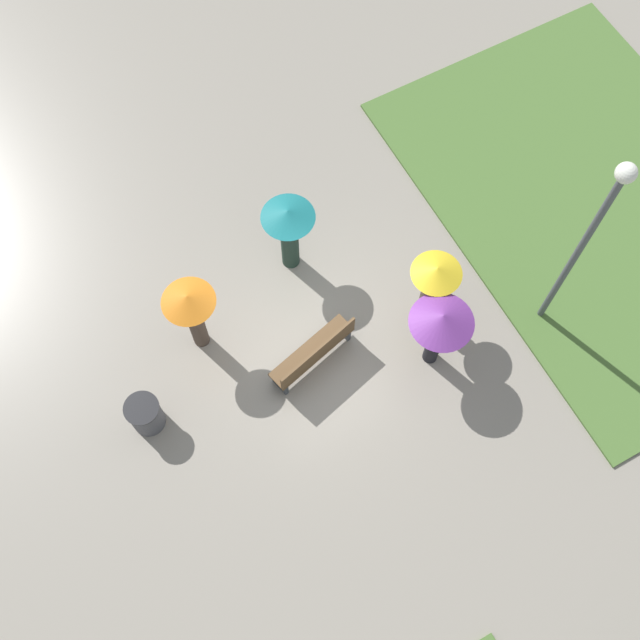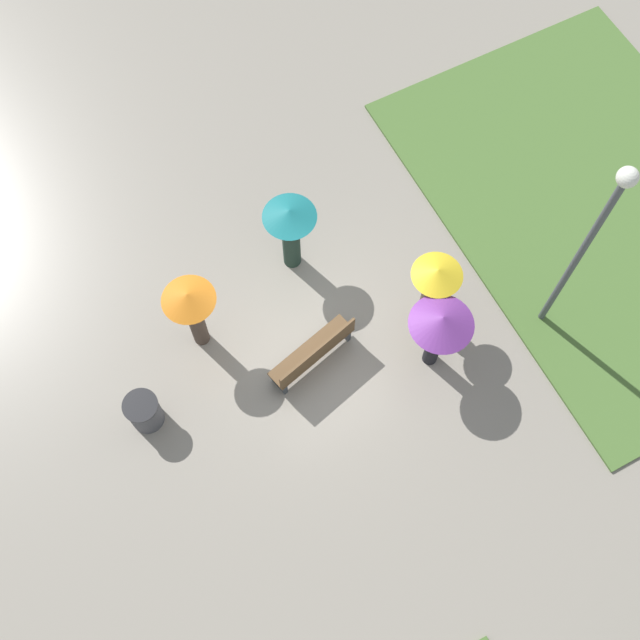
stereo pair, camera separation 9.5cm
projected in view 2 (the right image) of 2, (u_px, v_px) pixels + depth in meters
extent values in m
plane|color=gray|center=(321.00, 346.00, 15.26)|extent=(90.00, 90.00, 0.00)
cube|color=#4C7033|center=(604.00, 208.00, 16.46)|extent=(6.21, 9.12, 0.06)
cube|color=brown|center=(311.00, 351.00, 14.76)|extent=(1.83, 0.85, 0.05)
cube|color=brown|center=(318.00, 353.00, 14.47)|extent=(1.74, 0.49, 0.45)
cube|color=#383D42|center=(343.00, 330.00, 15.18)|extent=(0.17, 0.39, 0.40)
cube|color=#383D42|center=(279.00, 383.00, 14.75)|extent=(0.17, 0.39, 0.40)
cylinder|color=#474C51|center=(575.00, 261.00, 13.38)|extent=(0.12, 0.12, 4.64)
sphere|color=white|center=(628.00, 177.00, 11.11)|extent=(0.32, 0.32, 0.32)
cylinder|color=#4C4C51|center=(145.00, 412.00, 14.33)|extent=(0.59, 0.59, 0.77)
cylinder|color=black|center=(140.00, 405.00, 13.96)|extent=(0.64, 0.64, 0.03)
cylinder|color=#1E3328|center=(292.00, 247.00, 15.50)|extent=(0.48, 0.48, 1.10)
sphere|color=brown|center=(290.00, 230.00, 14.89)|extent=(0.23, 0.23, 0.23)
cylinder|color=#4C4C4F|center=(290.00, 222.00, 14.63)|extent=(0.02, 0.02, 0.35)
cone|color=#197075|center=(289.00, 213.00, 14.37)|extent=(1.01, 1.01, 0.21)
cylinder|color=black|center=(433.00, 348.00, 14.66)|extent=(0.40, 0.40, 1.09)
sphere|color=#997051|center=(438.00, 334.00, 14.07)|extent=(0.19, 0.19, 0.19)
cylinder|color=#4C4C4F|center=(440.00, 328.00, 13.83)|extent=(0.02, 0.02, 0.35)
cone|color=#703389|center=(442.00, 321.00, 13.54)|extent=(1.14, 1.14, 0.28)
cylinder|color=#47382D|center=(198.00, 326.00, 14.79)|extent=(0.32, 0.32, 1.17)
sphere|color=tan|center=(193.00, 310.00, 14.16)|extent=(0.21, 0.21, 0.21)
cylinder|color=#4C4C4F|center=(190.00, 304.00, 13.90)|extent=(0.02, 0.02, 0.35)
cone|color=orange|center=(188.00, 297.00, 13.65)|extent=(0.96, 0.96, 0.21)
cylinder|color=#47382D|center=(429.00, 302.00, 15.00)|extent=(0.42, 0.42, 1.14)
sphere|color=beige|center=(434.00, 286.00, 14.38)|extent=(0.21, 0.21, 0.21)
cylinder|color=#4C4C4F|center=(436.00, 279.00, 14.13)|extent=(0.02, 0.02, 0.35)
cone|color=gold|center=(438.00, 272.00, 13.88)|extent=(0.92, 0.92, 0.19)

